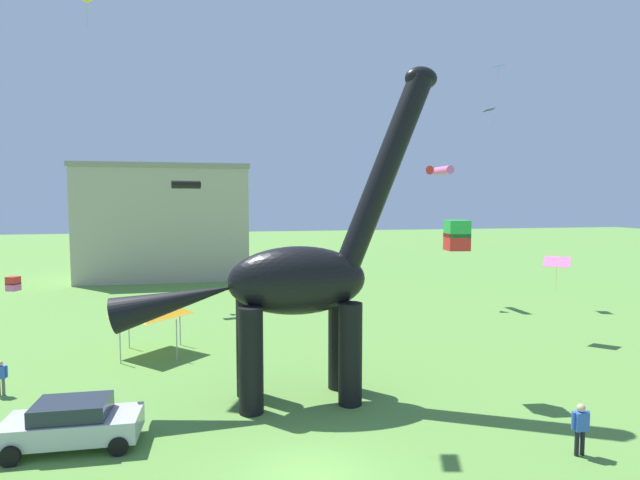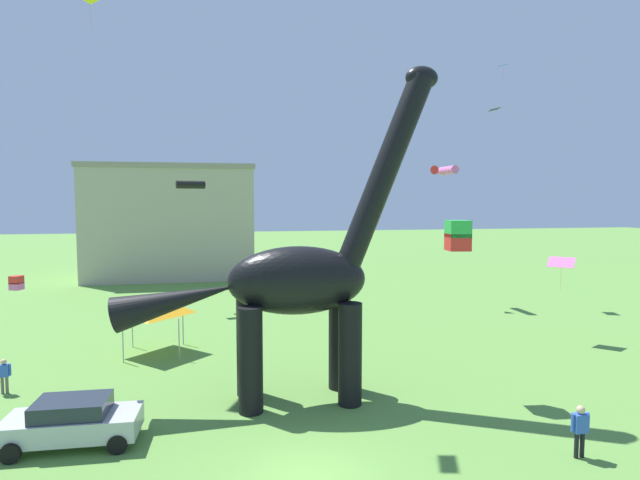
# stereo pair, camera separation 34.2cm
# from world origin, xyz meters

# --- Properties ---
(ground_plane) EXTENTS (240.00, 240.00, 0.00)m
(ground_plane) POSITION_xyz_m (0.00, 0.00, 0.00)
(ground_plane) COLOR #5B8E3D
(dinosaur_sculpture) EXTENTS (12.90, 2.73, 13.48)m
(dinosaur_sculpture) POSITION_xyz_m (0.52, 5.87, 4.88)
(dinosaur_sculpture) COLOR black
(dinosaur_sculpture) RESTS_ON ground_plane
(parked_sedan_left) EXTENTS (4.25, 2.02, 1.55)m
(parked_sedan_left) POSITION_xyz_m (-7.26, 3.47, 0.81)
(parked_sedan_left) COLOR #B7B7BC
(parked_sedan_left) RESTS_ON ground_plane
(person_vendor_side) EXTENTS (0.63, 0.28, 1.67)m
(person_vendor_side) POSITION_xyz_m (8.54, -0.45, 1.01)
(person_vendor_side) COLOR black
(person_vendor_side) RESTS_ON ground_plane
(person_watching_child) EXTENTS (0.55, 0.24, 1.47)m
(person_watching_child) POSITION_xyz_m (-11.35, 8.81, 0.89)
(person_watching_child) COLOR #6B6056
(person_watching_child) RESTS_ON ground_plane
(festival_canopy_tent) EXTENTS (3.15, 3.15, 3.00)m
(festival_canopy_tent) POSITION_xyz_m (-5.91, 13.51, 2.54)
(festival_canopy_tent) COLOR #B2B2B7
(festival_canopy_tent) RESTS_ON ground_plane
(kite_near_high) EXTENTS (0.64, 0.74, 0.77)m
(kite_near_high) POSITION_xyz_m (15.98, 17.09, 16.92)
(kite_near_high) COLOR #287AE5
(kite_near_low) EXTENTS (1.66, 1.65, 1.86)m
(kite_near_low) POSITION_xyz_m (16.63, 11.52, 4.55)
(kite_near_low) COLOR pink
(kite_high_left) EXTENTS (1.98, 2.34, 0.69)m
(kite_high_left) POSITION_xyz_m (14.80, 23.12, 10.42)
(kite_high_left) COLOR pink
(kite_trailing) EXTENTS (0.53, 0.53, 0.58)m
(kite_trailing) POSITION_xyz_m (-10.64, 8.59, 4.69)
(kite_trailing) COLOR red
(kite_mid_left) EXTENTS (1.04, 1.22, 1.29)m
(kite_mid_left) POSITION_xyz_m (18.95, 23.24, 15.25)
(kite_mid_left) COLOR black
(kite_high_right) EXTENTS (0.98, 0.98, 1.26)m
(kite_high_right) POSITION_xyz_m (7.25, 5.50, 6.61)
(kite_high_right) COLOR green
(kite_far_right) EXTENTS (2.16, 1.98, 0.61)m
(kite_far_right) POSITION_xyz_m (-4.61, 24.86, 9.23)
(kite_far_right) COLOR black
(background_building_block) EXTENTS (16.98, 10.39, 11.74)m
(background_building_block) POSITION_xyz_m (-7.48, 42.02, 5.88)
(background_building_block) COLOR #B7A893
(background_building_block) RESTS_ON ground_plane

